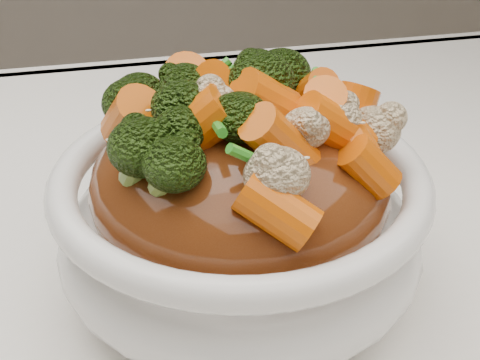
{
  "coord_description": "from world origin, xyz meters",
  "views": [
    {
      "loc": [
        -0.06,
        -0.24,
        1.0
      ],
      "look_at": [
        0.01,
        0.05,
        0.82
      ],
      "focal_mm": 50.0,
      "sensor_mm": 36.0,
      "label": 1
    }
  ],
  "objects": [
    {
      "name": "bowl",
      "position": [
        0.01,
        0.05,
        0.79
      ],
      "size": [
        0.23,
        0.23,
        0.08
      ],
      "primitive_type": null,
      "rotation": [
        0.0,
        0.0,
        0.19
      ],
      "color": "white",
      "rests_on": "tablecloth"
    },
    {
      "name": "sauce_base",
      "position": [
        0.01,
        0.05,
        0.81
      ],
      "size": [
        0.18,
        0.18,
        0.09
      ],
      "primitive_type": "ellipsoid",
      "rotation": [
        0.0,
        0.0,
        0.19
      ],
      "color": "#5A280F",
      "rests_on": "bowl"
    },
    {
      "name": "carrots",
      "position": [
        0.01,
        0.05,
        0.87
      ],
      "size": [
        0.18,
        0.18,
        0.05
      ],
      "primitive_type": null,
      "rotation": [
        0.0,
        0.0,
        0.19
      ],
      "color": "#D45806",
      "rests_on": "sauce_base"
    },
    {
      "name": "broccoli",
      "position": [
        0.01,
        0.05,
        0.87
      ],
      "size": [
        0.18,
        0.18,
        0.04
      ],
      "primitive_type": null,
      "rotation": [
        0.0,
        0.0,
        0.19
      ],
      "color": "black",
      "rests_on": "sauce_base"
    },
    {
      "name": "cauliflower",
      "position": [
        0.01,
        0.05,
        0.87
      ],
      "size": [
        0.18,
        0.18,
        0.03
      ],
      "primitive_type": null,
      "rotation": [
        0.0,
        0.0,
        0.19
      ],
      "color": "beige",
      "rests_on": "sauce_base"
    },
    {
      "name": "scallions",
      "position": [
        0.01,
        0.05,
        0.87
      ],
      "size": [
        0.14,
        0.14,
        0.02
      ],
      "primitive_type": null,
      "rotation": [
        0.0,
        0.0,
        0.19
      ],
      "color": "#2A8C20",
      "rests_on": "sauce_base"
    },
    {
      "name": "sesame_seeds",
      "position": [
        0.01,
        0.05,
        0.87
      ],
      "size": [
        0.16,
        0.16,
        0.01
      ],
      "primitive_type": null,
      "rotation": [
        0.0,
        0.0,
        0.19
      ],
      "color": "beige",
      "rests_on": "sauce_base"
    }
  ]
}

